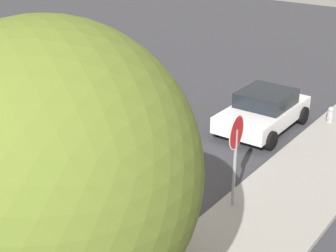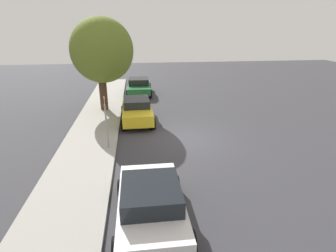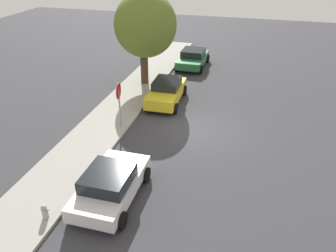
{
  "view_description": "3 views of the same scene",
  "coord_description": "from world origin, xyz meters",
  "px_view_note": "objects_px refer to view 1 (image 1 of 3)",
  "views": [
    {
      "loc": [
        9.27,
        9.27,
        7.34
      ],
      "look_at": [
        -1.51,
        1.35,
        1.49
      ],
      "focal_mm": 55.0,
      "sensor_mm": 36.0,
      "label": 1
    },
    {
      "loc": [
        -12.44,
        2.42,
        5.56
      ],
      "look_at": [
        -0.57,
        0.97,
        0.95
      ],
      "focal_mm": 28.0,
      "sensor_mm": 36.0,
      "label": 2
    },
    {
      "loc": [
        -14.81,
        -2.53,
        8.74
      ],
      "look_at": [
        -1.48,
        1.14,
        0.89
      ],
      "focal_mm": 35.0,
      "sensor_mm": 36.0,
      "label": 3
    }
  ],
  "objects_px": {
    "stop_sign": "(236,146)",
    "parked_car_white": "(264,110)",
    "parked_car_yellow": "(87,238)",
    "fire_hydrant": "(330,116)",
    "street_tree_near_corner": "(53,174)"
  },
  "relations": [
    {
      "from": "parked_car_yellow",
      "to": "fire_hydrant",
      "type": "bearing_deg",
      "value": 172.07
    },
    {
      "from": "stop_sign",
      "to": "parked_car_yellow",
      "type": "xyz_separation_m",
      "value": [
        3.85,
        -1.42,
        -1.1
      ]
    },
    {
      "from": "stop_sign",
      "to": "parked_car_white",
      "type": "xyz_separation_m",
      "value": [
        -5.13,
        -1.72,
        -1.12
      ]
    },
    {
      "from": "stop_sign",
      "to": "parked_car_white",
      "type": "height_order",
      "value": "stop_sign"
    },
    {
      "from": "parked_car_white",
      "to": "fire_hydrant",
      "type": "bearing_deg",
      "value": 133.14
    },
    {
      "from": "parked_car_yellow",
      "to": "street_tree_near_corner",
      "type": "xyz_separation_m",
      "value": [
        2.43,
        2.06,
        3.3
      ]
    },
    {
      "from": "stop_sign",
      "to": "fire_hydrant",
      "type": "xyz_separation_m",
      "value": [
        -6.81,
        0.07,
        -1.47
      ]
    },
    {
      "from": "stop_sign",
      "to": "fire_hydrant",
      "type": "height_order",
      "value": "stop_sign"
    },
    {
      "from": "stop_sign",
      "to": "parked_car_white",
      "type": "bearing_deg",
      "value": -161.46
    },
    {
      "from": "parked_car_yellow",
      "to": "street_tree_near_corner",
      "type": "bearing_deg",
      "value": 40.34
    },
    {
      "from": "parked_car_yellow",
      "to": "parked_car_white",
      "type": "height_order",
      "value": "parked_car_yellow"
    },
    {
      "from": "street_tree_near_corner",
      "to": "stop_sign",
      "type": "bearing_deg",
      "value": -174.12
    },
    {
      "from": "parked_car_white",
      "to": "street_tree_near_corner",
      "type": "bearing_deg",
      "value": 11.73
    },
    {
      "from": "parked_car_yellow",
      "to": "fire_hydrant",
      "type": "distance_m",
      "value": 10.77
    },
    {
      "from": "parked_car_yellow",
      "to": "fire_hydrant",
      "type": "relative_size",
      "value": 5.65
    }
  ]
}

